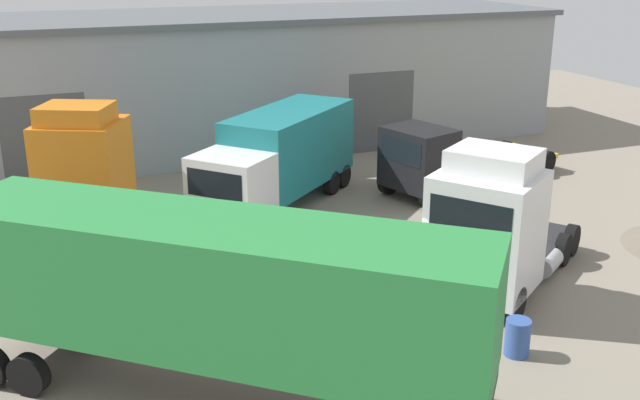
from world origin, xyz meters
The scene contains 8 objects.
ground_plane centered at (0.00, 0.00, 0.00)m, with size 60.00×60.00×0.00m, color gray.
warehouse_building centered at (0.00, 17.92, 3.02)m, with size 33.06×8.36×6.03m.
tractor_unit_white centered at (3.28, -0.52, 1.94)m, with size 6.49×5.62×4.12m.
container_trailer_green centered at (-4.73, -2.50, 2.53)m, with size 10.15×9.12×3.95m.
flatbed_truck_black centered at (6.62, 7.76, 1.26)m, with size 8.44×4.71×2.66m.
tractor_unit_orange centered at (-6.41, 7.74, 2.04)m, with size 4.94×6.61×4.32m.
box_truck_white centered at (0.41, 8.42, 1.89)m, with size 7.37×6.92×3.37m.
oil_drum centered at (2.17, -3.37, 0.44)m, with size 0.58×0.58×0.88m.
Camera 1 is at (-7.64, -15.80, 8.97)m, focal length 42.00 mm.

